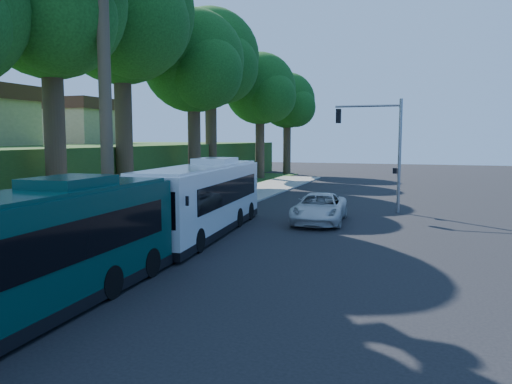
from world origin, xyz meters
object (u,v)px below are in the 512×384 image
(white_bus, at_px, (203,198))
(pickup, at_px, (319,208))
(bus_shelter, at_px, (108,200))
(teal_bus, at_px, (25,253))

(white_bus, distance_m, pickup, 6.85)
(white_bus, bearing_deg, bus_shelter, -146.28)
(white_bus, relative_size, pickup, 2.14)
(teal_bus, xyz_separation_m, pickup, (4.15, 16.86, -0.92))
(white_bus, bearing_deg, teal_bus, -92.45)
(white_bus, relative_size, teal_bus, 1.03)
(bus_shelter, bearing_deg, teal_bus, -66.49)
(bus_shelter, xyz_separation_m, teal_bus, (4.01, -9.21, -0.09))
(white_bus, height_order, pickup, white_bus)
(bus_shelter, relative_size, teal_bus, 0.27)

